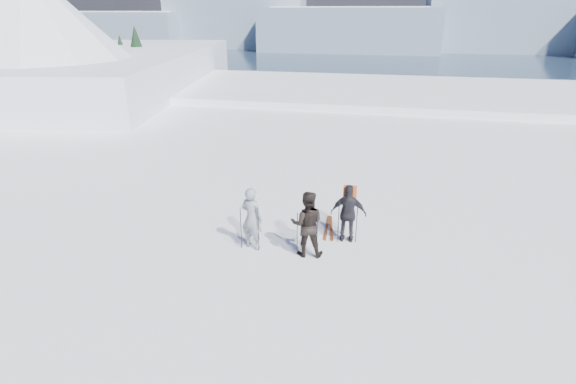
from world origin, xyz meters
The scene contains 9 objects.
lake_basin centered at (0.00, 30.00, -6.50)m, with size 820.00×820.00×71.62m.
far_mountain_range centered at (29.60, 454.78, -7.19)m, with size 770.00×110.00×53.00m.
near_ridge centered at (-26.56, 29.34, -3.48)m, with size 31.37×35.68×25.62m.
skier_grey centered at (-2.86, 3.10, 0.93)m, with size 0.68×0.44×1.86m, color gray.
skier_dark centered at (-1.26, 3.04, 0.95)m, with size 0.92×0.72×1.90m, color black.
skier_pack centered at (-0.23, 4.10, 0.89)m, with size 1.04×0.43×1.78m, color black.
backpack centered at (-0.23, 4.35, 2.06)m, with size 0.38×0.21×0.55m, color #EC5516.
ski_poles centered at (-1.46, 3.31, 0.65)m, with size 3.20×1.15×1.35m.
skis_loose centered at (-0.86, 4.80, 0.01)m, with size 0.42×1.70×0.03m.
Camera 1 is at (0.64, -7.86, 6.40)m, focal length 28.00 mm.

